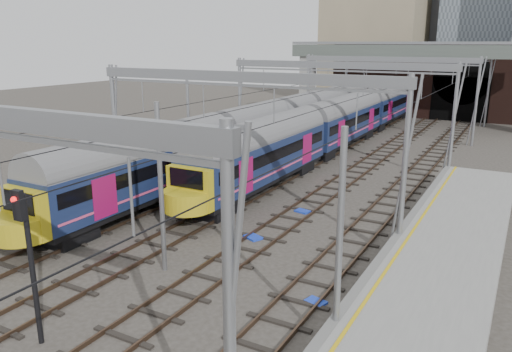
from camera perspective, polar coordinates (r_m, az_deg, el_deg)
The scene contains 12 objects.
ground at distance 20.21m, azimuth -13.99°, elevation -12.52°, with size 160.00×160.00×0.00m, color #38332D.
platform_left at distance 28.78m, azimuth -25.76°, elevation -3.98°, with size 4.32×55.00×1.12m.
tracks at distance 31.93m, azimuth 4.44°, elevation -1.69°, with size 14.40×80.00×0.22m.
overhead_line at distance 36.69m, azimuth 8.95°, elevation 10.77°, with size 16.80×80.00×8.00m.
retaining_wall at distance 65.95m, azimuth 19.36°, elevation 10.00°, with size 28.00×2.75×9.00m.
overbridge at distance 60.24m, azimuth 17.26°, elevation 12.57°, with size 28.00×3.00×9.25m.
train_main at distance 52.74m, azimuth 12.72°, elevation 7.31°, with size 2.68×62.01×4.65m.
train_second at distance 41.07m, azimuth 1.60°, elevation 5.55°, with size 2.68×46.54×4.65m.
signal_near_centre at distance 16.55m, azimuth -24.62°, elevation -7.68°, with size 0.37×0.47×5.09m.
equip_cover_a at distance 24.36m, azimuth -0.34°, elevation -7.01°, with size 0.86×0.61×0.10m, color blue.
equip_cover_b at distance 28.10m, azimuth 5.34°, elevation -4.02°, with size 0.80×0.56×0.09m, color blue.
equip_cover_c at distance 18.88m, azimuth 6.85°, elevation -14.09°, with size 0.73×0.52×0.09m, color blue.
Camera 1 is at (12.55, -12.88, 9.21)m, focal length 35.00 mm.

